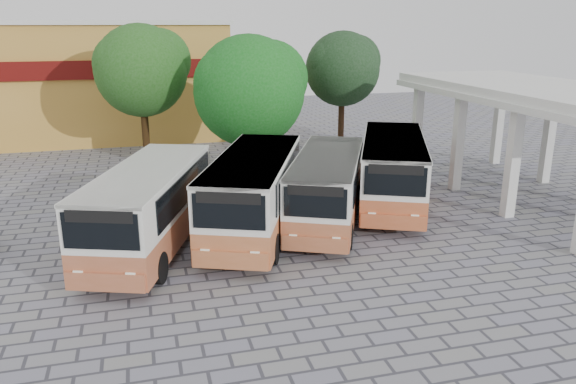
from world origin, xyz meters
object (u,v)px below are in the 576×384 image
object	(u,v)px
bus_far_left	(149,204)
bus_far_right	(393,167)
bus_centre_right	(328,185)
bus_centre_left	(254,189)

from	to	relation	value
bus_far_left	bus_far_right	world-z (taller)	bus_far_right
bus_far_left	bus_centre_right	xyz separation A→B (m)	(7.20, 0.98, -0.09)
bus_far_left	bus_centre_right	bearing A→B (deg)	27.59
bus_far_right	bus_centre_left	bearing A→B (deg)	-140.22
bus_far_left	bus_centre_right	world-z (taller)	bus_far_left
bus_centre_right	bus_far_right	xyz separation A→B (m)	(3.66, 1.56, 0.12)
bus_far_left	bus_far_right	distance (m)	11.16
bus_far_right	bus_centre_right	bearing A→B (deg)	-132.65
bus_far_left	bus_centre_left	distance (m)	4.09
bus_centre_left	bus_far_right	distance (m)	7.08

